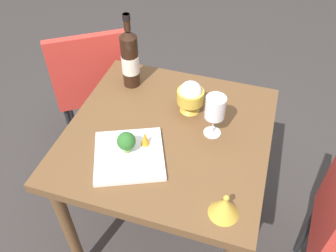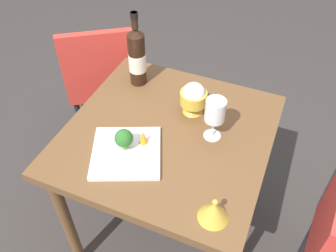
% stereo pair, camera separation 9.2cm
% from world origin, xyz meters
% --- Properties ---
extents(ground_plane, '(8.00, 8.00, 0.00)m').
position_xyz_m(ground_plane, '(0.00, 0.00, 0.00)').
color(ground_plane, '#383330').
extents(dining_table, '(0.79, 0.79, 0.73)m').
position_xyz_m(dining_table, '(0.00, 0.00, 0.63)').
color(dining_table, brown).
rests_on(dining_table, ground_plane).
extents(chair_by_wall, '(0.56, 0.56, 0.85)m').
position_xyz_m(chair_by_wall, '(-0.44, -0.58, 0.53)').
color(chair_by_wall, red).
rests_on(chair_by_wall, ground_plane).
extents(wine_bottle, '(0.08, 0.08, 0.34)m').
position_xyz_m(wine_bottle, '(-0.24, -0.25, 0.87)').
color(wine_bottle, black).
rests_on(wine_bottle, dining_table).
extents(wine_glass, '(0.08, 0.08, 0.18)m').
position_xyz_m(wine_glass, '(-0.04, 0.17, 0.86)').
color(wine_glass, white).
rests_on(wine_glass, dining_table).
extents(rice_bowl, '(0.11, 0.11, 0.14)m').
position_xyz_m(rice_bowl, '(-0.15, 0.05, 0.81)').
color(rice_bowl, gold).
rests_on(rice_bowl, dining_table).
extents(rice_bowl_lid, '(0.10, 0.10, 0.09)m').
position_xyz_m(rice_bowl_lid, '(0.30, 0.28, 0.77)').
color(rice_bowl_lid, gold).
rests_on(rice_bowl_lid, dining_table).
extents(serving_plate, '(0.33, 0.33, 0.02)m').
position_xyz_m(serving_plate, '(0.17, -0.10, 0.74)').
color(serving_plate, white).
rests_on(serving_plate, dining_table).
extents(broccoli_floret, '(0.07, 0.07, 0.09)m').
position_xyz_m(broccoli_floret, '(0.15, -0.11, 0.80)').
color(broccoli_floret, '#729E4C').
rests_on(broccoli_floret, serving_plate).
extents(carrot_garnish_left, '(0.03, 0.03, 0.06)m').
position_xyz_m(carrot_garnish_left, '(0.10, -0.06, 0.78)').
color(carrot_garnish_left, orange).
rests_on(carrot_garnish_left, serving_plate).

